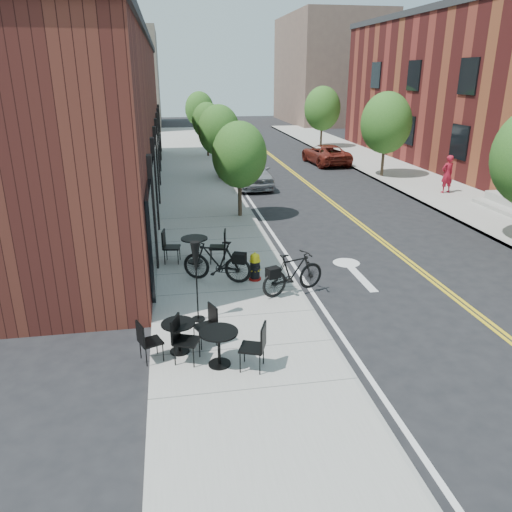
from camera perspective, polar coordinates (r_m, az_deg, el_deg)
ground at (r=12.65m, az=6.71°, el=-6.61°), size 120.00×120.00×0.00m
sidewalk_near at (r=21.58m, az=-5.91°, el=5.03°), size 4.00×70.00×0.12m
sidewalk_far at (r=25.34m, az=22.41°, el=5.89°), size 4.00×70.00×0.12m
building_near at (r=25.08m, az=-17.56°, el=14.35°), size 5.00×28.00×7.00m
bg_building_left at (r=58.97m, az=-15.19°, el=18.92°), size 8.00×14.00×10.00m
bg_building_right at (r=63.80m, az=8.35°, el=20.32°), size 10.00×16.00×12.00m
tree_near_a at (r=20.21m, az=-1.91°, el=11.47°), size 2.20×2.20×3.81m
tree_near_b at (r=28.08m, az=-4.27°, el=14.12°), size 2.30×2.30×3.98m
tree_near_c at (r=36.03m, az=-5.60°, el=15.12°), size 2.10×2.10×3.67m
tree_near_d at (r=43.97m, az=-6.48°, el=16.34°), size 2.40×2.40×4.11m
tree_far_b at (r=29.45m, az=14.64°, el=14.50°), size 2.80×2.80×4.62m
tree_far_c at (r=40.67m, az=7.59°, el=16.37°), size 2.80×2.80×4.62m
fire_hydrant at (r=14.13m, az=-0.12°, el=-1.24°), size 0.40×0.40×0.82m
bicycle_left at (r=14.01m, az=-4.50°, el=-0.57°), size 2.06×1.32×1.20m
bicycle_right at (r=13.25m, az=4.26°, el=-1.94°), size 1.97×1.17×1.14m
bistro_set_a at (r=10.66m, az=-8.84°, el=-8.69°), size 1.67×1.00×0.89m
bistro_set_b at (r=10.11m, az=-4.26°, el=-9.90°), size 1.86×1.08×0.98m
bistro_set_c at (r=15.50m, az=-7.03°, el=1.09°), size 1.95×0.95×1.03m
patio_umbrella at (r=11.54m, az=-6.88°, el=-0.99°), size 0.32×0.32×1.97m
parked_car_a at (r=26.67m, az=-0.71°, el=9.67°), size 2.02×4.70×1.58m
parked_car_b at (r=28.89m, az=-1.44°, el=10.41°), size 2.15×4.75×1.51m
parked_car_c at (r=38.76m, az=-2.47°, el=12.86°), size 2.31×5.07×1.44m
parked_car_far at (r=33.70m, az=7.95°, el=11.44°), size 2.45×4.75×1.28m
pedestrian at (r=26.29m, az=21.02°, el=8.74°), size 0.74×0.56×1.83m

